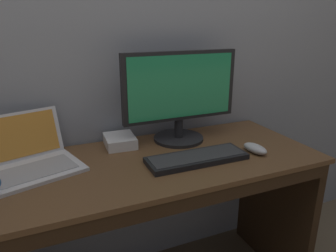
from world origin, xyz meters
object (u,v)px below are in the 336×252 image
object	(u,v)px
wired_keyboard	(197,158)
computer_mouse	(255,148)
laptop_silver	(29,160)
external_drive_box	(120,141)
external_monitor	(180,95)

from	to	relation	value
wired_keyboard	computer_mouse	world-z (taller)	computer_mouse
laptop_silver	wired_keyboard	bearing A→B (deg)	-16.49
computer_mouse	external_drive_box	size ratio (longest dim) A/B	0.76
external_monitor	external_drive_box	world-z (taller)	external_monitor
external_monitor	wired_keyboard	size ratio (longest dim) A/B	1.31
wired_keyboard	external_drive_box	distance (m)	0.38
external_monitor	computer_mouse	world-z (taller)	external_monitor
external_monitor	external_drive_box	xyz separation A→B (m)	(-0.28, 0.05, -0.20)
laptop_silver	external_drive_box	distance (m)	0.40
external_monitor	wired_keyboard	xyz separation A→B (m)	(-0.03, -0.24, -0.22)
laptop_silver	wired_keyboard	world-z (taller)	laptop_silver
external_monitor	wired_keyboard	world-z (taller)	external_monitor
laptop_silver	wired_keyboard	size ratio (longest dim) A/B	0.97
external_drive_box	computer_mouse	bearing A→B (deg)	-30.95
external_drive_box	wired_keyboard	bearing A→B (deg)	-49.16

